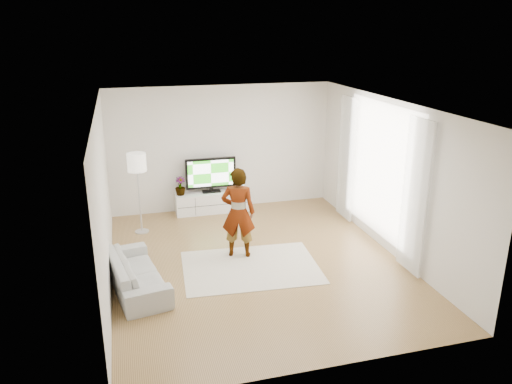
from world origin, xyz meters
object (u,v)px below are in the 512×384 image
object	(u,v)px
player	(238,213)
television	(211,174)
media_console	(212,202)
floor_lamp	(137,166)
sofa	(136,273)
rug	(251,267)

from	to	relation	value
player	television	bearing A→B (deg)	-70.84
media_console	floor_lamp	world-z (taller)	floor_lamp
sofa	floor_lamp	distance (m)	2.59
media_console	floor_lamp	size ratio (longest dim) A/B	0.99
player	floor_lamp	bearing A→B (deg)	-26.00
rug	media_console	bearing A→B (deg)	92.84
media_console	player	world-z (taller)	player
television	sofa	distance (m)	3.67
media_console	television	xyz separation A→B (m)	(0.00, 0.03, 0.65)
sofa	floor_lamp	xyz separation A→B (m)	(0.20, 2.32, 1.13)
rug	player	distance (m)	0.99
television	rug	xyz separation A→B (m)	(0.14, -2.94, -0.88)
rug	sofa	distance (m)	1.97
player	sofa	distance (m)	2.07
television	floor_lamp	bearing A→B (deg)	-152.80
player	floor_lamp	world-z (taller)	player
media_console	sofa	bearing A→B (deg)	-120.02
television	sofa	world-z (taller)	television
sofa	media_console	bearing A→B (deg)	-40.23
television	sofa	xyz separation A→B (m)	(-1.80, -3.14, -0.61)
television	rug	distance (m)	3.08
media_console	television	world-z (taller)	television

